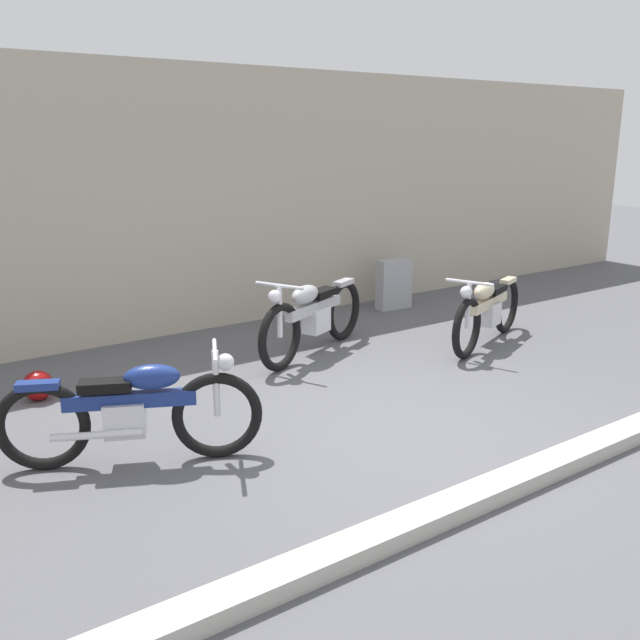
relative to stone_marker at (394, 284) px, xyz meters
name	(u,v)px	position (x,y,z in m)	size (l,w,h in m)	color
ground_plane	(394,428)	(-2.81, -3.26, -0.36)	(40.00, 40.00, 0.00)	#56565B
building_wall	(190,201)	(-2.81, 0.71, 1.29)	(18.00, 0.30, 3.30)	#B2A893
curb_strip	(514,481)	(-2.81, -4.55, -0.30)	(18.00, 0.24, 0.12)	#B7B2A8
stone_marker	(394,284)	(0.00, 0.00, 0.00)	(0.52, 0.20, 0.72)	#9E9EA3
helmet	(38,385)	(-5.16, -0.81, -0.22)	(0.29, 0.29, 0.29)	maroon
motorcycle_silver	(313,316)	(-2.20, -1.13, 0.10)	(1.97, 1.02, 0.95)	black
motorcycle_cream	(488,310)	(-0.28, -2.02, 0.07)	(1.90, 0.89, 0.90)	black
motorcycle_blue	(133,411)	(-4.87, -2.62, 0.07)	(1.83, 1.00, 0.89)	black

